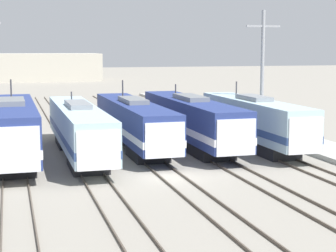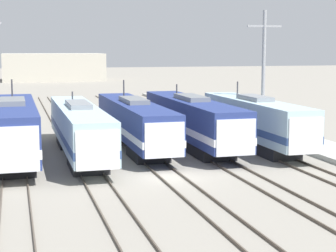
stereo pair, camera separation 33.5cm
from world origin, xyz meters
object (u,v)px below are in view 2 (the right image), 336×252
locomotive_center_left (80,129)px  locomotive_far_right (257,122)px  locomotive_center_right (193,121)px  catenary_tower_right (263,73)px  locomotive_far_left (13,130)px  locomotive_center (135,123)px

locomotive_center_left → locomotive_far_right: 13.93m
locomotive_center_right → locomotive_far_right: 5.03m
locomotive_far_right → locomotive_center_left: bearing=179.8°
locomotive_far_right → catenary_tower_right: bearing=59.3°
locomotive_far_left → locomotive_center_left: size_ratio=0.90×
locomotive_center → locomotive_far_right: size_ratio=1.14×
locomotive_center → catenary_tower_right: bearing=6.2°
locomotive_center_left → locomotive_far_right: size_ratio=1.16×
locomotive_far_left → locomotive_center: bearing=16.1°
locomotive_center_left → locomotive_center: size_ratio=1.01×
locomotive_far_left → catenary_tower_right: catenary_tower_right is taller
locomotive_center_right → locomotive_far_left: bearing=-171.0°
locomotive_center_left → locomotive_center_right: (9.29, 1.89, 0.06)m
locomotive_far_left → locomotive_center: locomotive_far_left is taller
locomotive_far_left → catenary_tower_right: bearing=10.7°
locomotive_center_left → catenary_tower_right: size_ratio=1.72×
locomotive_far_left → locomotive_center_right: bearing=9.0°
locomotive_far_right → catenary_tower_right: 5.63m
locomotive_center → locomotive_center_left: bearing=-152.9°
catenary_tower_right → locomotive_center_right: bearing=-165.8°
locomotive_center_right → locomotive_center: bearing=174.0°
locomotive_center_left → catenary_tower_right: bearing=12.6°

